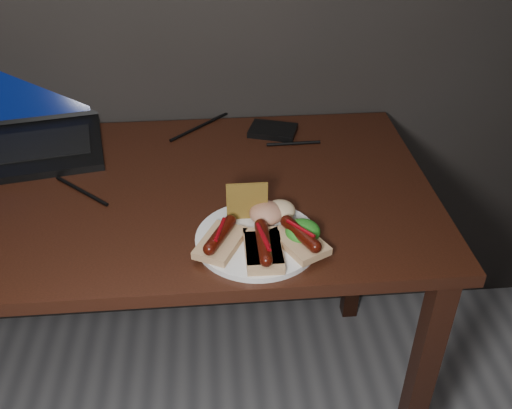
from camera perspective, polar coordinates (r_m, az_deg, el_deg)
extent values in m
cube|color=#34160D|center=(1.34, -12.69, 0.83)|extent=(1.40, 0.70, 0.03)
cube|color=#34160D|center=(1.44, 15.92, -17.22)|extent=(0.05, 0.05, 0.72)
cube|color=#34160D|center=(1.85, 10.20, -2.65)|extent=(0.05, 0.05, 0.72)
cube|color=black|center=(1.56, -22.13, 5.09)|extent=(0.43, 0.35, 0.02)
cube|color=black|center=(1.56, -22.22, 5.42)|extent=(0.35, 0.21, 0.00)
cube|color=black|center=(1.68, -22.74, 11.67)|extent=(0.39, 0.16, 0.23)
cube|color=#09155A|center=(1.68, -22.74, 11.67)|extent=(0.35, 0.14, 0.20)
cube|color=black|center=(1.54, 1.71, 7.40)|extent=(0.14, 0.12, 0.02)
cylinder|color=black|center=(1.35, -17.05, 1.32)|extent=(0.14, 0.13, 0.01)
cylinder|color=black|center=(1.58, -5.59, 7.80)|extent=(0.16, 0.16, 0.01)
cylinder|color=black|center=(1.49, 3.76, 6.12)|extent=(0.14, 0.01, 0.01)
cylinder|color=silver|center=(1.15, 0.13, -3.47)|extent=(0.29, 0.29, 0.01)
cube|color=#D6AE7D|center=(1.12, -3.57, -3.85)|extent=(0.11, 0.13, 0.02)
cylinder|color=#441004|center=(1.11, -3.61, -3.02)|extent=(0.07, 0.10, 0.02)
sphere|color=#441004|center=(1.07, -4.69, -4.46)|extent=(0.03, 0.02, 0.02)
sphere|color=#441004|center=(1.14, -2.60, -1.66)|extent=(0.03, 0.02, 0.02)
cylinder|color=#6C050A|center=(1.10, -3.63, -2.50)|extent=(0.03, 0.07, 0.01)
cube|color=#D6AE7D|center=(1.10, 0.69, -4.39)|extent=(0.07, 0.12, 0.02)
cylinder|color=#441004|center=(1.09, 0.70, -3.56)|extent=(0.03, 0.10, 0.02)
sphere|color=#441004|center=(1.05, 0.96, -5.16)|extent=(0.03, 0.02, 0.02)
sphere|color=#441004|center=(1.13, 0.46, -2.06)|extent=(0.03, 0.02, 0.02)
cylinder|color=#6C050A|center=(1.08, 0.70, -3.04)|extent=(0.02, 0.07, 0.01)
cube|color=#D6AE7D|center=(1.12, 4.42, -3.75)|extent=(0.12, 0.13, 0.02)
cylinder|color=#441004|center=(1.11, 4.47, -2.93)|extent=(0.07, 0.10, 0.02)
sphere|color=#441004|center=(1.08, 5.95, -4.23)|extent=(0.03, 0.02, 0.02)
sphere|color=#441004|center=(1.14, 3.07, -1.69)|extent=(0.03, 0.02, 0.02)
cylinder|color=#6C050A|center=(1.10, 4.50, -2.41)|extent=(0.05, 0.06, 0.01)
cube|color=#D6AE7D|center=(1.09, 0.81, -4.82)|extent=(0.07, 0.12, 0.02)
cylinder|color=#441004|center=(1.08, 0.81, -3.99)|extent=(0.03, 0.10, 0.02)
sphere|color=#441004|center=(1.04, 1.02, -5.62)|extent=(0.03, 0.02, 0.02)
sphere|color=#441004|center=(1.12, 0.62, -2.46)|extent=(0.03, 0.02, 0.02)
cylinder|color=#6C050A|center=(1.07, 0.82, -3.47)|extent=(0.02, 0.07, 0.01)
cube|color=olive|center=(1.17, -0.90, 0.34)|extent=(0.08, 0.01, 0.08)
ellipsoid|color=#155C12|center=(1.13, 4.70, -2.69)|extent=(0.07, 0.07, 0.04)
ellipsoid|color=maroon|center=(1.18, 1.06, -0.86)|extent=(0.07, 0.07, 0.04)
ellipsoid|color=beige|center=(1.19, 2.43, -0.59)|extent=(0.06, 0.06, 0.04)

